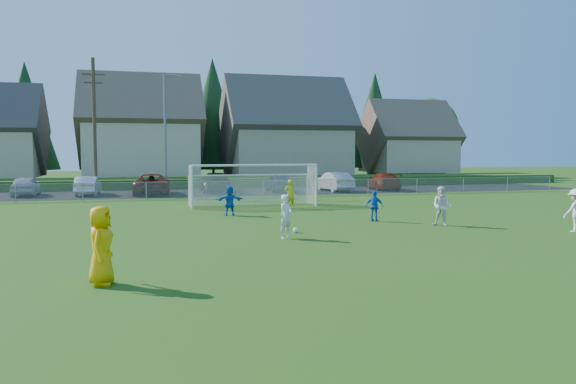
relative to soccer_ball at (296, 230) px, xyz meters
name	(u,v)px	position (x,y,z in m)	size (l,w,h in m)	color
ground	(354,254)	(0.55, -4.83, -0.11)	(160.00, 160.00, 0.00)	#193D0C
asphalt_lot	(223,192)	(0.55, 22.67, -0.10)	(60.00, 60.00, 0.00)	black
grass_embankment	(211,182)	(0.55, 30.17, 0.29)	(70.00, 6.00, 0.80)	#1E420F
soccer_ball	(296,230)	(0.00, 0.00, 0.00)	(0.22, 0.22, 0.22)	white
referee	(101,246)	(-6.98, -7.09, 0.86)	(0.95, 0.62, 1.94)	#FFAE05
player_white_a	(286,217)	(-0.74, -1.25, 0.71)	(0.60, 0.39, 1.64)	white
player_white_b	(442,206)	(6.72, 0.33, 0.75)	(0.83, 0.65, 1.72)	white
player_white_c	(576,210)	(10.97, -2.73, 0.77)	(1.13, 0.65, 1.75)	white
player_blue_a	(375,206)	(4.56, 2.58, 0.60)	(0.83, 0.35, 1.42)	blue
player_blue_b	(230,201)	(-1.56, 6.71, 0.64)	(1.39, 0.44, 1.50)	blue
goalkeeper	(290,194)	(2.30, 9.20, 0.71)	(0.60, 0.39, 1.64)	yellow
car_a	(26,186)	(-13.81, 22.75, 0.61)	(1.71, 4.24, 1.44)	#ACAFB3
car_b	(88,186)	(-9.51, 22.23, 0.58)	(1.46, 4.20, 1.38)	white
car_c	(152,184)	(-4.96, 21.68, 0.67)	(2.58, 5.59, 1.55)	#64120B
car_d	(215,182)	(-0.05, 22.85, 0.67)	(2.17, 5.34, 1.55)	black
car_e	(279,183)	(4.90, 21.74, 0.61)	(1.69, 4.21, 1.43)	#16254E
car_f	(334,182)	(9.40, 21.38, 0.65)	(1.60, 4.59, 1.51)	silver
car_g	(383,181)	(13.93, 21.91, 0.60)	(2.00, 4.92, 1.43)	maroon
soccer_goal	(252,179)	(0.55, 11.22, 1.52)	(7.42, 1.90, 2.50)	white
chainlink_fence	(235,189)	(0.55, 17.17, 0.52)	(52.06, 0.06, 1.20)	gray
streetlight	(166,129)	(-3.90, 21.17, 4.73)	(1.38, 0.18, 9.00)	slate
utility_pole	(94,125)	(-8.95, 22.17, 5.04)	(1.60, 0.26, 10.00)	#473321
houses_row	(220,112)	(2.52, 37.63, 7.22)	(53.90, 11.45, 13.27)	tan
tree_row	(204,119)	(1.59, 43.91, 6.80)	(65.98, 12.36, 13.80)	#382616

